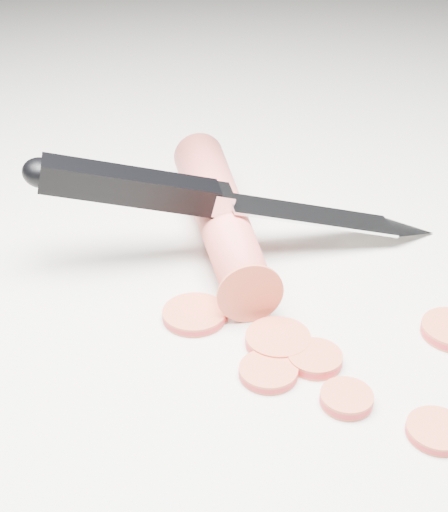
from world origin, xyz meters
name	(u,v)px	position (x,y,z in m)	size (l,w,h in m)	color
ground	(264,323)	(0.00, 0.00, 0.00)	(2.40, 2.40, 0.00)	beige
carrot	(220,214)	(0.02, 0.11, 0.02)	(0.04, 0.04, 0.21)	#E75248
carrot_slice_0	(278,340)	(0.00, -0.02, 0.00)	(0.04, 0.04, 0.01)	#CD4E32
carrot_slice_1	(437,431)	(0.04, -0.12, 0.00)	(0.03, 0.03, 0.01)	#CD4E32
carrot_slice_2	(268,372)	(-0.02, -0.04, 0.00)	(0.03, 0.03, 0.01)	#CD4E32
carrot_slice_3	(346,399)	(0.01, -0.08, 0.00)	(0.03, 0.03, 0.01)	#CD4E32
carrot_slice_5	(194,314)	(-0.04, 0.02, 0.00)	(0.04, 0.04, 0.01)	#CD4E32
carrot_slice_6	(315,359)	(0.01, -0.05, 0.00)	(0.03, 0.03, 0.01)	#CD4E32
kitchen_knife	(244,198)	(0.03, 0.08, 0.04)	(0.29, 0.10, 0.09)	silver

